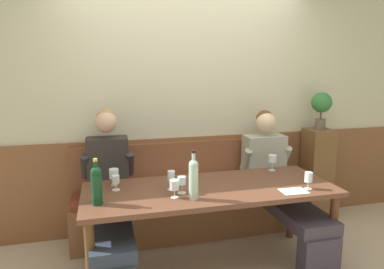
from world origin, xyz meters
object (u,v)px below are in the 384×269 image
Objects in this scene: wall_bench at (191,208)px; wine_bottle_green_tall at (97,184)px; wine_bottle_clear_water at (194,178)px; wine_glass_center_rear at (171,177)px; potted_plant at (321,105)px; wine_glass_left_end at (116,180)px; wine_glass_near_bucket at (114,174)px; wine_glass_center_front at (182,181)px; wine_glass_right_end at (174,186)px; wine_glass_by_bottle at (272,159)px; dining_table at (210,196)px; wine_glass_mid_right at (309,178)px; person_right_seat at (109,192)px; person_center_left_seat at (278,181)px.

wall_bench is 1.35m from wine_bottle_green_tall.
wine_bottle_clear_water is 0.28m from wine_glass_center_rear.
potted_plant is at bearing 20.43° from wine_glass_center_rear.
wine_glass_near_bucket is (-0.01, 0.13, 0.01)m from wine_glass_left_end.
wall_bench is 14.99× the size of wine_glass_center_rear.
wine_glass_center_front is (-0.06, 0.15, -0.07)m from wine_bottle_clear_water.
wine_glass_right_end is at bearing -93.54° from wine_glass_center_rear.
wine_glass_left_end is 1.49m from wine_glass_by_bottle.
wine_glass_center_front reaches higher than dining_table.
dining_table is 0.81m from wine_glass_mid_right.
wall_bench is 1.09m from wine_bottle_clear_water.
wine_bottle_green_tall reaches higher than wine_glass_center_front.
person_right_seat reaches higher than wine_glass_center_rear.
wine_bottle_clear_water reaches higher than dining_table.
wine_bottle_green_tall is at bearing 176.65° from wine_glass_mid_right.
wine_glass_mid_right is (1.66, -0.10, -0.06)m from wine_bottle_green_tall.
wine_glass_mid_right is at bearing -49.91° from wall_bench.
dining_table is (0.00, -0.66, 0.37)m from wall_bench.
wine_glass_by_bottle is at bearing 7.13° from wine_glass_left_end.
dining_table is 0.32m from wine_glass_center_front.
wine_bottle_clear_water reaches higher than wine_glass_near_bucket.
wine_bottle_clear_water reaches higher than wall_bench.
person_right_seat reaches higher than wine_glass_left_end.
wine_glass_mid_right is 1.09m from wine_glass_right_end.
wine_glass_left_end is at bearing 61.94° from wine_bottle_green_tall.
wine_bottle_green_tall is 1.66m from wine_glass_mid_right.
wine_glass_by_bottle is at bearing 21.32° from wine_glass_center_front.
potted_plant is (0.76, 0.38, 0.46)m from wine_glass_by_bottle.
wall_bench is 16.89× the size of wine_glass_right_end.
person_right_seat is at bearing -157.78° from wall_bench.
person_right_seat is 0.86m from wine_bottle_clear_water.
wine_glass_center_rear is 0.50m from wine_glass_near_bucket.
potted_plant is (1.48, 0.69, 0.65)m from dining_table.
wine_glass_by_bottle reaches higher than wine_glass_near_bucket.
wine_bottle_green_tall is 0.57m from wine_glass_right_end.
person_right_seat reaches higher than wine_glass_by_bottle.
wine_glass_mid_right is 1.27m from potted_plant.
wine_glass_center_rear is 0.45m from wine_glass_left_end.
wine_glass_center_front is 0.97× the size of wine_glass_near_bucket.
wine_bottle_clear_water is at bearing -6.30° from wine_bottle_green_tall.
wine_glass_left_end is 0.13m from wine_glass_near_bucket.
wine_bottle_green_tall reaches higher than wine_glass_mid_right.
wine_glass_by_bottle is at bearing 23.06° from dining_table.
wall_bench is 0.93m from person_center_left_seat.
person_center_left_seat is 1.78m from wine_bottle_green_tall.
wine_glass_center_rear is at bearing 176.76° from dining_table.
wall_bench is at bearing 70.52° from wine_glass_center_front.
potted_plant is at bearing 25.08° from wine_glass_right_end.
wine_glass_near_bucket is at bearing -168.98° from potted_plant.
wine_glass_right_end is (0.57, -0.01, -0.06)m from wine_bottle_green_tall.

